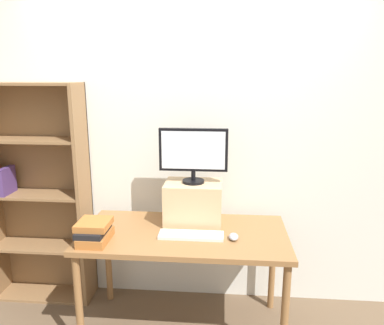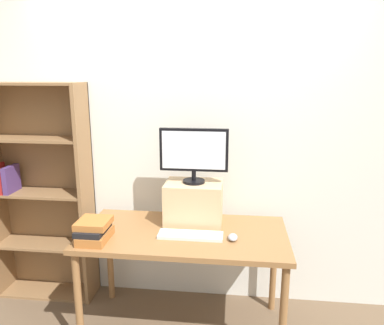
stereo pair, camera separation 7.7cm
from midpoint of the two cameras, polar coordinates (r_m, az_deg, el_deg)
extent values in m
cube|color=silver|center=(2.99, -0.92, 2.73)|extent=(7.00, 0.08, 2.60)
cube|color=olive|center=(2.67, -2.01, -10.89)|extent=(1.43, 0.74, 0.04)
cylinder|color=olive|center=(2.75, -17.67, -20.02)|extent=(0.05, 0.05, 0.74)
cylinder|color=olive|center=(2.60, 13.05, -21.89)|extent=(0.05, 0.05, 0.74)
cylinder|color=olive|center=(3.26, -13.32, -14.07)|extent=(0.05, 0.05, 0.74)
cylinder|color=olive|center=(3.14, 11.44, -15.17)|extent=(0.05, 0.05, 0.74)
cube|color=olive|center=(3.13, -16.78, -5.07)|extent=(0.03, 0.28, 1.79)
cube|color=olive|center=(3.40, -22.15, -3.99)|extent=(0.82, 0.01, 1.79)
cube|color=olive|center=(3.65, -21.84, -18.00)|extent=(0.76, 0.27, 0.02)
cube|color=olive|center=(3.44, -22.51, -11.61)|extent=(0.76, 0.27, 0.02)
cube|color=olive|center=(3.29, -23.21, -4.51)|extent=(0.76, 0.27, 0.02)
cube|color=olive|center=(3.19, -23.96, 3.17)|extent=(0.76, 0.27, 0.02)
cube|color=olive|center=(3.15, -24.71, 10.84)|extent=(0.76, 0.27, 0.02)
cube|color=maroon|center=(3.37, -27.58, -2.72)|extent=(0.04, 0.20, 0.18)
cube|color=#4C336B|center=(3.34, -26.94, -2.49)|extent=(0.04, 0.20, 0.22)
cube|color=tan|center=(2.78, -0.59, -6.11)|extent=(0.42, 0.30, 0.31)
cylinder|color=black|center=(2.73, -0.60, -2.88)|extent=(0.16, 0.16, 0.02)
cylinder|color=black|center=(2.72, -0.61, -1.97)|extent=(0.03, 0.03, 0.07)
cube|color=black|center=(2.67, -0.62, 1.95)|extent=(0.49, 0.04, 0.31)
cube|color=silver|center=(2.65, -0.66, 1.86)|extent=(0.45, 0.00, 0.27)
cube|color=silver|center=(2.59, -1.00, -11.04)|extent=(0.44, 0.14, 0.02)
cube|color=white|center=(2.58, -1.00, -10.79)|extent=(0.41, 0.12, 0.00)
ellipsoid|color=#99999E|center=(2.56, 5.48, -11.19)|extent=(0.06, 0.10, 0.04)
cube|color=#AD662D|center=(2.61, -15.33, -10.93)|extent=(0.18, 0.27, 0.06)
cube|color=black|center=(2.60, -15.67, -9.93)|extent=(0.18, 0.25, 0.04)
cube|color=#AD662D|center=(2.59, -15.56, -9.05)|extent=(0.21, 0.22, 0.04)
camera|label=1|loc=(0.04, -90.86, -0.21)|focal=35.00mm
camera|label=2|loc=(0.04, 89.14, 0.21)|focal=35.00mm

